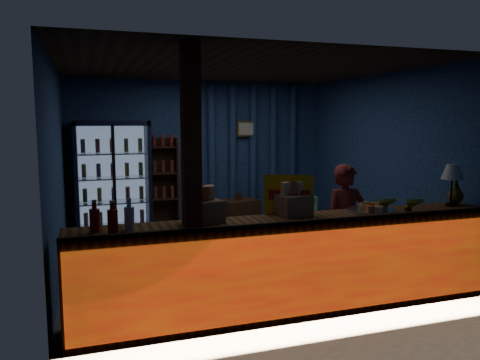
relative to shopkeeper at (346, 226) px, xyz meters
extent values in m
plane|color=#515154|center=(-0.85, 1.42, -0.71)|extent=(4.60, 4.60, 0.00)
plane|color=navy|center=(-0.85, 3.62, 0.59)|extent=(4.60, 0.00, 4.60)
plane|color=navy|center=(-0.85, -0.78, 0.59)|extent=(4.60, 0.00, 4.60)
plane|color=navy|center=(-3.15, 1.42, 0.59)|extent=(0.00, 4.40, 4.40)
plane|color=navy|center=(1.45, 1.42, 0.59)|extent=(0.00, 4.40, 4.40)
plane|color=#472D19|center=(-0.85, 1.42, 1.89)|extent=(4.60, 4.60, 0.00)
cube|color=brown|center=(-0.85, -0.48, -0.23)|extent=(4.40, 0.55, 0.95)
cube|color=red|center=(-0.85, -0.77, -0.23)|extent=(4.35, 0.02, 0.81)
cube|color=#3E2113|center=(-0.85, -0.75, 0.26)|extent=(4.40, 0.04, 0.04)
cube|color=maroon|center=(-1.90, -0.48, 0.59)|extent=(0.16, 0.16, 2.60)
cube|color=black|center=(-2.40, 3.54, 0.24)|extent=(1.20, 0.06, 1.90)
cube|color=black|center=(-2.97, 3.27, 0.24)|extent=(0.06, 0.60, 1.90)
cube|color=black|center=(-1.83, 3.27, 0.24)|extent=(0.06, 0.60, 1.90)
cube|color=black|center=(-2.40, 3.27, 1.15)|extent=(1.20, 0.60, 0.08)
cube|color=black|center=(-2.40, 3.27, -0.67)|extent=(1.20, 0.60, 0.08)
cube|color=#99B2D8|center=(-2.40, 3.49, 0.24)|extent=(1.08, 0.02, 1.74)
cube|color=white|center=(-2.40, 2.99, 0.24)|extent=(1.12, 0.02, 1.78)
cube|color=black|center=(-2.40, 2.97, 0.24)|extent=(0.05, 0.05, 1.80)
cube|color=silver|center=(-2.40, 3.27, -0.54)|extent=(1.08, 0.48, 0.02)
cylinder|color=#A45A17|center=(-2.85, 3.27, -0.41)|extent=(0.07, 0.07, 0.22)
cylinder|color=#286F1B|center=(-2.63, 3.27, -0.41)|extent=(0.07, 0.07, 0.22)
cylinder|color=#B0921B|center=(-2.40, 3.27, -0.41)|extent=(0.07, 0.07, 0.22)
cylinder|color=navy|center=(-2.18, 3.27, -0.41)|extent=(0.07, 0.07, 0.22)
cylinder|color=maroon|center=(-1.95, 3.27, -0.41)|extent=(0.07, 0.07, 0.22)
cube|color=silver|center=(-2.40, 3.27, -0.14)|extent=(1.08, 0.48, 0.02)
cylinder|color=#286F1B|center=(-2.85, 3.27, -0.01)|extent=(0.07, 0.07, 0.22)
cylinder|color=#B0921B|center=(-2.63, 3.27, -0.01)|extent=(0.07, 0.07, 0.22)
cylinder|color=navy|center=(-2.40, 3.27, -0.01)|extent=(0.07, 0.07, 0.22)
cylinder|color=maroon|center=(-2.18, 3.27, -0.01)|extent=(0.07, 0.07, 0.22)
cylinder|color=#A45A17|center=(-1.95, 3.27, -0.01)|extent=(0.07, 0.07, 0.22)
cube|color=silver|center=(-2.40, 3.27, 0.26)|extent=(1.08, 0.48, 0.02)
cylinder|color=#B0921B|center=(-2.85, 3.27, 0.39)|extent=(0.07, 0.07, 0.22)
cylinder|color=navy|center=(-2.63, 3.27, 0.39)|extent=(0.07, 0.07, 0.22)
cylinder|color=maroon|center=(-2.40, 3.27, 0.39)|extent=(0.07, 0.07, 0.22)
cylinder|color=#A45A17|center=(-2.18, 3.27, 0.39)|extent=(0.07, 0.07, 0.22)
cylinder|color=#286F1B|center=(-1.95, 3.27, 0.39)|extent=(0.07, 0.07, 0.22)
cube|color=silver|center=(-2.40, 3.27, 0.66)|extent=(1.08, 0.48, 0.02)
cylinder|color=navy|center=(-2.85, 3.27, 0.79)|extent=(0.07, 0.07, 0.22)
cylinder|color=maroon|center=(-2.63, 3.27, 0.79)|extent=(0.07, 0.07, 0.22)
cylinder|color=#A45A17|center=(-2.40, 3.27, 0.79)|extent=(0.07, 0.07, 0.22)
cylinder|color=#286F1B|center=(-2.18, 3.27, 0.79)|extent=(0.07, 0.07, 0.22)
cylinder|color=#B0921B|center=(-1.95, 3.27, 0.79)|extent=(0.07, 0.07, 0.22)
cube|color=#3E2113|center=(-1.55, 3.57, 0.09)|extent=(0.50, 0.02, 1.60)
cube|color=#3E2113|center=(-1.79, 3.44, 0.09)|extent=(0.03, 0.28, 1.60)
cube|color=#3E2113|center=(-1.32, 3.44, 0.09)|extent=(0.03, 0.28, 1.60)
cube|color=#3E2113|center=(-1.55, 3.44, -0.61)|extent=(0.46, 0.26, 0.02)
cube|color=#3E2113|center=(-1.55, 3.44, -0.16)|extent=(0.46, 0.26, 0.02)
cube|color=#3E2113|center=(-1.55, 3.44, 0.29)|extent=(0.46, 0.26, 0.02)
cube|color=#3E2113|center=(-1.55, 3.44, 0.74)|extent=(0.46, 0.26, 0.02)
cylinder|color=navy|center=(-0.65, 3.56, 0.59)|extent=(0.14, 0.14, 2.50)
cylinder|color=navy|center=(-0.25, 3.56, 0.59)|extent=(0.14, 0.14, 2.50)
cylinder|color=navy|center=(0.15, 3.56, 0.59)|extent=(0.14, 0.14, 2.50)
cylinder|color=navy|center=(0.55, 3.56, 0.59)|extent=(0.14, 0.14, 2.50)
cylinder|color=navy|center=(0.95, 3.56, 0.59)|extent=(0.14, 0.14, 2.50)
cube|color=#C78731|center=(0.00, 3.52, 1.04)|extent=(0.36, 0.03, 0.28)
cube|color=silver|center=(0.00, 3.50, 1.04)|extent=(0.30, 0.01, 0.22)
imported|color=maroon|center=(0.00, 0.00, 0.00)|extent=(0.53, 0.35, 1.42)
imported|color=#5CB86A|center=(0.55, 2.73, -0.39)|extent=(0.71, 0.73, 0.65)
cube|color=#3E2113|center=(-0.37, 2.84, -0.43)|extent=(0.73, 0.62, 0.56)
cylinder|color=#3E2113|center=(-0.37, 2.84, -0.09)|extent=(0.11, 0.11, 0.11)
cube|color=#F9B40D|center=(-0.84, -0.26, 0.45)|extent=(0.50, 0.30, 0.41)
cube|color=red|center=(-0.84, -0.28, 0.45)|extent=(0.40, 0.21, 0.10)
cylinder|color=red|center=(-2.76, -0.47, 0.34)|extent=(0.09, 0.09, 0.20)
cylinder|color=red|center=(-2.76, -0.47, 0.49)|extent=(0.04, 0.04, 0.08)
cylinder|color=white|center=(-2.76, -0.47, 0.52)|extent=(0.04, 0.04, 0.02)
cylinder|color=red|center=(-2.61, -0.55, 0.34)|extent=(0.09, 0.09, 0.20)
cylinder|color=red|center=(-2.61, -0.55, 0.49)|extent=(0.04, 0.04, 0.08)
cylinder|color=white|center=(-2.61, -0.55, 0.52)|extent=(0.04, 0.04, 0.02)
cylinder|color=silver|center=(-2.47, -0.47, 0.34)|extent=(0.09, 0.09, 0.20)
cylinder|color=silver|center=(-2.47, -0.47, 0.49)|extent=(0.04, 0.04, 0.08)
cylinder|color=white|center=(-2.47, -0.47, 0.52)|extent=(0.04, 0.04, 0.02)
cube|color=olive|center=(-1.76, -0.37, 0.35)|extent=(0.39, 0.35, 0.21)
cube|color=orange|center=(-1.84, -0.39, 0.52)|extent=(0.10, 0.08, 0.13)
cube|color=orange|center=(-1.76, -0.37, 0.52)|extent=(0.10, 0.08, 0.13)
cube|color=orange|center=(-1.69, -0.35, 0.52)|extent=(0.10, 0.08, 0.13)
cube|color=olive|center=(-0.81, -0.33, 0.35)|extent=(0.36, 0.31, 0.21)
cube|color=orange|center=(-0.89, -0.34, 0.52)|extent=(0.09, 0.07, 0.13)
cube|color=orange|center=(-0.81, -0.33, 0.52)|extent=(0.09, 0.07, 0.13)
cube|color=orange|center=(-0.74, -0.32, 0.52)|extent=(0.09, 0.07, 0.13)
cylinder|color=silver|center=(0.04, -0.43, 0.26)|extent=(0.51, 0.51, 0.03)
cube|color=orange|center=(0.14, -0.43, 0.30)|extent=(0.11, 0.08, 0.06)
cube|color=orange|center=(0.11, -0.36, 0.30)|extent=(0.13, 0.13, 0.06)
cube|color=orange|center=(0.04, -0.33, 0.30)|extent=(0.08, 0.11, 0.06)
cube|color=orange|center=(-0.03, -0.36, 0.30)|extent=(0.13, 0.13, 0.06)
cube|color=orange|center=(-0.06, -0.43, 0.30)|extent=(0.11, 0.08, 0.06)
cube|color=orange|center=(-0.03, -0.50, 0.30)|extent=(0.13, 0.13, 0.06)
cube|color=orange|center=(0.04, -0.53, 0.30)|extent=(0.08, 0.11, 0.06)
cube|color=orange|center=(0.11, -0.50, 0.30)|extent=(0.13, 0.13, 0.06)
cylinder|color=black|center=(1.08, -0.43, 0.26)|extent=(0.11, 0.11, 0.04)
cylinder|color=black|center=(1.08, -0.43, 0.43)|extent=(0.02, 0.02, 0.33)
cone|color=white|center=(1.08, -0.43, 0.63)|extent=(0.24, 0.24, 0.17)
sphere|color=brown|center=(1.20, -0.37, 0.34)|extent=(0.17, 0.17, 0.17)
cone|color=#2C541D|center=(1.20, -0.37, 0.48)|extent=(0.10, 0.10, 0.14)
camera|label=1|loc=(-2.80, -4.62, 1.21)|focal=35.00mm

